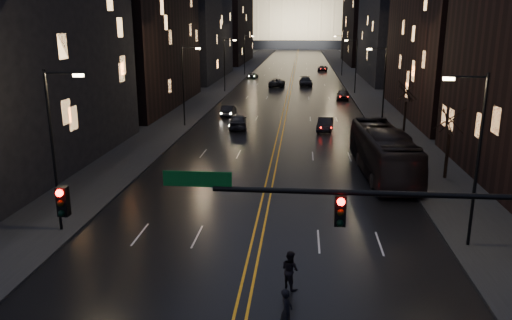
% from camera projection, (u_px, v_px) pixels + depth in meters
% --- Properties ---
extents(road, '(20.00, 320.00, 0.02)m').
position_uv_depth(road, '(295.00, 65.00, 142.23)').
color(road, black).
rests_on(road, ground).
extents(sidewalk_left, '(8.00, 320.00, 0.16)m').
position_uv_depth(sidewalk_left, '(246.00, 65.00, 143.46)').
color(sidewalk_left, black).
rests_on(sidewalk_left, ground).
extents(sidewalk_right, '(8.00, 320.00, 0.16)m').
position_uv_depth(sidewalk_right, '(345.00, 65.00, 140.97)').
color(sidewalk_right, black).
rests_on(sidewalk_right, ground).
extents(center_line, '(0.62, 320.00, 0.01)m').
position_uv_depth(center_line, '(295.00, 65.00, 142.23)').
color(center_line, orange).
rests_on(center_line, road).
extents(building_left_mid, '(12.00, 30.00, 28.00)m').
position_uv_depth(building_left_mid, '(132.00, 3.00, 67.41)').
color(building_left_mid, black).
rests_on(building_left_mid, ground).
extents(building_left_far, '(12.00, 34.00, 20.00)m').
position_uv_depth(building_left_far, '(193.00, 31.00, 104.97)').
color(building_left_far, black).
rests_on(building_left_far, ground).
extents(building_left_dist, '(12.00, 40.00, 24.00)m').
position_uv_depth(building_left_dist, '(227.00, 22.00, 150.57)').
color(building_left_dist, black).
rests_on(building_left_dist, ground).
extents(building_right_mid, '(12.00, 34.00, 26.00)m').
position_uv_depth(building_right_mid, '(397.00, 15.00, 100.44)').
color(building_right_mid, black).
rests_on(building_right_mid, ground).
extents(building_right_dist, '(12.00, 40.00, 22.00)m').
position_uv_depth(building_right_dist, '(368.00, 25.00, 147.09)').
color(building_right_dist, black).
rests_on(building_right_dist, ground).
extents(capitol, '(90.00, 50.00, 58.50)m').
position_uv_depth(capitol, '(300.00, 13.00, 253.04)').
color(capitol, black).
rests_on(capitol, ground).
extents(traffic_signal, '(17.29, 0.45, 7.00)m').
position_uv_depth(traffic_signal, '(418.00, 228.00, 15.45)').
color(traffic_signal, black).
rests_on(traffic_signal, ground).
extents(streetlamp_right_near, '(2.13, 0.25, 9.00)m').
position_uv_depth(streetlamp_right_near, '(475.00, 153.00, 24.63)').
color(streetlamp_right_near, black).
rests_on(streetlamp_right_near, ground).
extents(streetlamp_left_near, '(2.13, 0.25, 9.00)m').
position_uv_depth(streetlamp_left_near, '(55.00, 143.00, 26.56)').
color(streetlamp_left_near, black).
rests_on(streetlamp_left_near, ground).
extents(streetlamp_right_mid, '(2.13, 0.25, 9.00)m').
position_uv_depth(streetlamp_right_mid, '(383.00, 84.00, 53.46)').
color(streetlamp_right_mid, black).
rests_on(streetlamp_right_mid, ground).
extents(streetlamp_left_mid, '(2.13, 0.25, 9.00)m').
position_uv_depth(streetlamp_left_mid, '(185.00, 82.00, 55.38)').
color(streetlamp_left_mid, black).
rests_on(streetlamp_left_mid, ground).
extents(streetlamp_right_far, '(2.13, 0.25, 9.00)m').
position_uv_depth(streetlamp_right_far, '(355.00, 63.00, 82.29)').
color(streetlamp_right_far, black).
rests_on(streetlamp_right_far, ground).
extents(streetlamp_left_far, '(2.13, 0.25, 9.00)m').
position_uv_depth(streetlamp_left_far, '(225.00, 62.00, 84.21)').
color(streetlamp_left_far, black).
rests_on(streetlamp_left_far, ground).
extents(streetlamp_right_dist, '(2.13, 0.25, 9.00)m').
position_uv_depth(streetlamp_right_dist, '(342.00, 53.00, 111.11)').
color(streetlamp_right_dist, black).
rests_on(streetlamp_right_dist, ground).
extents(streetlamp_left_dist, '(2.13, 0.25, 9.00)m').
position_uv_depth(streetlamp_left_dist, '(245.00, 53.00, 113.04)').
color(streetlamp_left_dist, black).
rests_on(streetlamp_left_dist, ground).
extents(tree_right_mid, '(2.40, 2.40, 6.65)m').
position_uv_depth(tree_right_mid, '(451.00, 120.00, 36.12)').
color(tree_right_mid, black).
rests_on(tree_right_mid, ground).
extents(tree_right_far, '(2.40, 2.40, 6.65)m').
position_uv_depth(tree_right_far, '(407.00, 92.00, 51.49)').
color(tree_right_far, black).
rests_on(tree_right_far, ground).
extents(bus, '(3.80, 13.08, 3.60)m').
position_uv_depth(bus, '(383.00, 152.00, 38.02)').
color(bus, black).
rests_on(bus, ground).
extents(oncoming_car_a, '(2.55, 5.13, 1.68)m').
position_uv_depth(oncoming_car_a, '(238.00, 121.00, 55.58)').
color(oncoming_car_a, black).
rests_on(oncoming_car_a, ground).
extents(oncoming_car_b, '(1.51, 4.32, 1.42)m').
position_uv_depth(oncoming_car_b, '(228.00, 111.00, 63.01)').
color(oncoming_car_b, black).
rests_on(oncoming_car_b, ground).
extents(oncoming_car_c, '(2.98, 5.80, 1.57)m').
position_uv_depth(oncoming_car_c, '(277.00, 82.00, 92.98)').
color(oncoming_car_c, black).
rests_on(oncoming_car_c, ground).
extents(oncoming_car_d, '(2.38, 4.62, 1.28)m').
position_uv_depth(oncoming_car_d, '(253.00, 75.00, 107.22)').
color(oncoming_car_d, black).
rests_on(oncoming_car_d, ground).
extents(receding_car_a, '(2.03, 4.51, 1.44)m').
position_uv_depth(receding_car_a, '(325.00, 124.00, 54.41)').
color(receding_car_a, black).
rests_on(receding_car_a, ground).
extents(receding_car_b, '(2.25, 4.76, 1.57)m').
position_uv_depth(receding_car_b, '(343.00, 95.00, 76.82)').
color(receding_car_b, black).
rests_on(receding_car_b, ground).
extents(receding_car_c, '(2.62, 5.74, 1.63)m').
position_uv_depth(receding_car_c, '(306.00, 82.00, 93.97)').
color(receding_car_c, black).
rests_on(receding_car_c, ground).
extents(receding_car_d, '(2.73, 5.04, 1.34)m').
position_uv_depth(receding_car_d, '(323.00, 68.00, 124.30)').
color(receding_car_d, black).
rests_on(receding_car_d, ground).
extents(pedestrian_a, '(0.53, 0.71, 1.76)m').
position_uv_depth(pedestrian_a, '(286.00, 311.00, 18.60)').
color(pedestrian_a, black).
rests_on(pedestrian_a, ground).
extents(pedestrian_b, '(0.93, 0.94, 1.76)m').
position_uv_depth(pedestrian_b, '(290.00, 270.00, 21.73)').
color(pedestrian_b, black).
rests_on(pedestrian_b, ground).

